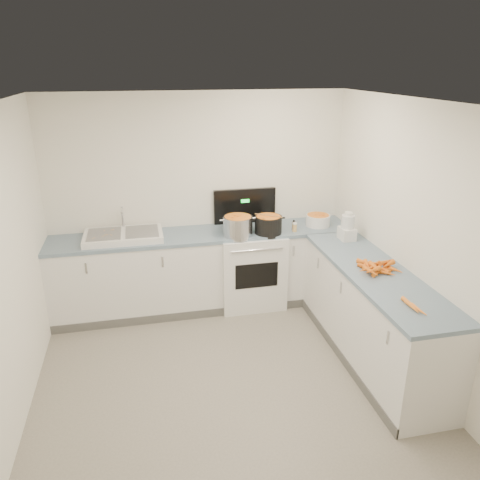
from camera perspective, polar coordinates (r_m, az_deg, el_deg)
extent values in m
cube|color=white|center=(5.60, -4.32, -3.84)|extent=(3.50, 0.60, 0.90)
cube|color=#70899F|center=(5.43, -4.46, 0.67)|extent=(3.50, 0.62, 0.04)
cube|color=white|center=(4.83, 15.76, -8.95)|extent=(0.60, 2.20, 0.90)
cube|color=#70899F|center=(4.62, 16.32, -3.87)|extent=(0.62, 2.20, 0.04)
cube|color=white|center=(5.67, 1.23, -3.46)|extent=(0.76, 0.65, 0.90)
cube|color=black|center=(5.70, 0.57, 4.18)|extent=(0.76, 0.05, 0.42)
cube|color=white|center=(5.37, -14.02, 0.50)|extent=(0.86, 0.52, 0.07)
cube|color=slate|center=(5.37, -16.23, 0.71)|extent=(0.36, 0.42, 0.01)
cube|color=slate|center=(5.35, -11.87, 1.05)|extent=(0.36, 0.42, 0.01)
cylinder|color=silver|center=(5.53, -14.13, 2.78)|extent=(0.03, 0.03, 0.24)
cylinder|color=silver|center=(5.29, -0.27, 1.61)|extent=(0.39, 0.39, 0.24)
cylinder|color=black|center=(5.38, 3.47, 1.77)|extent=(0.40, 0.40, 0.22)
cylinder|color=#AD7A47|center=(5.34, 3.49, 3.00)|extent=(0.28, 0.21, 0.01)
cylinder|color=white|center=(5.71, 9.47, 2.39)|extent=(0.38, 0.38, 0.13)
cylinder|color=#593319|center=(5.52, 6.56, 1.72)|extent=(0.04, 0.04, 0.10)
cylinder|color=#E5B266|center=(5.47, 6.67, 1.48)|extent=(0.05, 0.05, 0.09)
cube|color=white|center=(5.31, 12.89, 0.76)|extent=(0.16, 0.19, 0.14)
cylinder|color=silver|center=(5.27, 13.02, 2.20)|extent=(0.15, 0.15, 0.15)
cylinder|color=white|center=(5.24, 13.09, 3.13)|extent=(0.09, 0.09, 0.03)
cone|color=orange|center=(4.65, 15.40, -3.06)|extent=(0.20, 0.13, 0.04)
cone|color=orange|center=(4.63, 15.43, -3.16)|extent=(0.17, 0.13, 0.04)
cone|color=orange|center=(4.70, 15.00, -2.68)|extent=(0.14, 0.16, 0.05)
cone|color=orange|center=(4.65, 15.03, -2.93)|extent=(0.14, 0.18, 0.05)
cone|color=orange|center=(4.54, 16.53, -3.75)|extent=(0.20, 0.16, 0.04)
cone|color=orange|center=(4.66, 15.81, -2.97)|extent=(0.21, 0.11, 0.05)
cone|color=orange|center=(4.61, 17.07, -3.42)|extent=(0.08, 0.17, 0.04)
cone|color=orange|center=(4.63, 18.19, -3.38)|extent=(0.13, 0.20, 0.05)
cone|color=orange|center=(4.54, 17.30, -3.83)|extent=(0.16, 0.16, 0.04)
cone|color=orange|center=(4.62, 16.28, -3.29)|extent=(0.07, 0.19, 0.05)
cone|color=orange|center=(4.63, 16.89, -3.35)|extent=(0.19, 0.11, 0.04)
cone|color=orange|center=(4.68, 17.46, -2.52)|extent=(0.20, 0.12, 0.05)
cone|color=orange|center=(4.62, 15.27, -2.90)|extent=(0.09, 0.19, 0.04)
cone|color=orange|center=(4.51, 15.56, -3.50)|extent=(0.15, 0.15, 0.04)
cone|color=orange|center=(4.53, 16.02, -3.12)|extent=(0.05, 0.17, 0.05)
cone|color=orange|center=(4.47, 15.91, -3.59)|extent=(0.19, 0.12, 0.05)
cone|color=orange|center=(4.64, 17.63, -2.87)|extent=(0.18, 0.13, 0.05)
cone|color=orange|center=(4.64, 16.68, -2.69)|extent=(0.17, 0.05, 0.04)
cone|color=orange|center=(4.50, 15.29, -3.41)|extent=(0.20, 0.10, 0.04)
cone|color=orange|center=(4.46, 15.67, -3.71)|extent=(0.08, 0.20, 0.04)
cone|color=orange|center=(3.98, 20.97, -7.95)|extent=(0.06, 0.18, 0.04)
cone|color=orange|center=(4.01, 20.22, -7.62)|extent=(0.05, 0.20, 0.04)
cone|color=orange|center=(4.06, 19.96, -7.21)|extent=(0.06, 0.18, 0.04)
cube|color=tan|center=(5.46, -15.30, 1.21)|extent=(0.04, 0.02, 0.00)
cube|color=tan|center=(5.47, -16.31, 1.09)|extent=(0.01, 0.05, 0.00)
cube|color=tan|center=(5.46, -15.18, 1.22)|extent=(0.02, 0.04, 0.00)
cube|color=tan|center=(5.30, -16.32, 0.46)|extent=(0.03, 0.04, 0.00)
cube|color=tan|center=(5.47, -16.21, 1.11)|extent=(0.01, 0.05, 0.00)
cube|color=tan|center=(5.40, -15.84, 0.90)|extent=(0.04, 0.02, 0.00)
cube|color=tan|center=(5.32, -15.99, 0.62)|extent=(0.04, 0.01, 0.00)
cube|color=tan|center=(5.31, -15.45, 0.60)|extent=(0.03, 0.03, 0.00)
cube|color=tan|center=(5.38, -16.65, 0.73)|extent=(0.04, 0.04, 0.00)
cube|color=tan|center=(5.27, -17.44, 0.22)|extent=(0.03, 0.03, 0.00)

